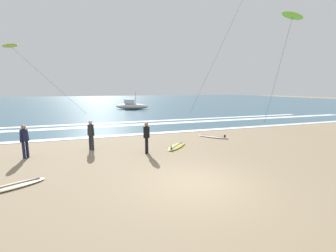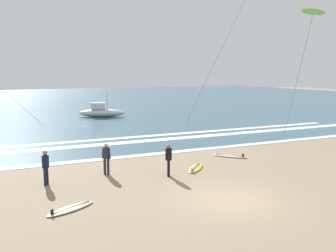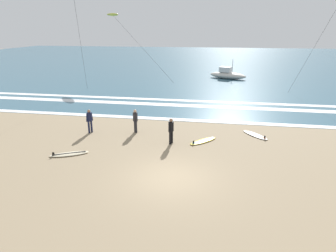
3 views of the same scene
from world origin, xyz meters
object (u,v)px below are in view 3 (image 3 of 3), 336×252
(surfboard_foreground_flat, at_px, (69,154))
(surfer_left_near, at_px, (135,119))
(kite_yellow_high_right, at_px, (113,15))
(offshore_boat, at_px, (227,75))
(surfboard_near_water, at_px, (203,141))
(surfboard_left_pile, at_px, (255,135))
(surfer_background_far, at_px, (90,119))
(surfer_left_far, at_px, (171,129))

(surfboard_foreground_flat, bearing_deg, surfer_left_near, 57.95)
(surfer_left_near, relative_size, surfboard_foreground_flat, 0.75)
(kite_yellow_high_right, relative_size, offshore_boat, 1.75)
(surfboard_near_water, distance_m, kite_yellow_high_right, 26.35)
(surfboard_left_pile, bearing_deg, offshore_boat, 93.61)
(offshore_boat, bearing_deg, surfer_background_far, -111.19)
(surfer_left_far, distance_m, surfboard_foreground_flat, 5.99)
(surfer_left_far, bearing_deg, surfer_background_far, 169.49)
(surfer_background_far, distance_m, offshore_boat, 26.06)
(surfer_left_near, distance_m, surfboard_near_water, 4.76)
(surfboard_foreground_flat, bearing_deg, surfboard_left_pile, 25.27)
(surfer_left_near, height_order, offshore_boat, offshore_boat)
(surfboard_foreground_flat, height_order, surfboard_left_pile, same)
(offshore_boat, bearing_deg, surfer_left_far, -98.43)
(surfer_left_near, height_order, surfboard_near_water, surfer_left_near)
(surfer_left_far, xyz_separation_m, surfboard_near_water, (1.91, 0.69, -0.91))
(surfer_background_far, xyz_separation_m, surfboard_foreground_flat, (0.35, -3.67, -0.91))
(surfer_left_near, xyz_separation_m, surfer_background_far, (-2.99, -0.55, 0.00))
(surfer_left_near, xyz_separation_m, kite_yellow_high_right, (-8.54, 20.41, 7.32))
(surfer_left_far, relative_size, offshore_boat, 0.29)
(surfer_left_far, relative_size, surfboard_near_water, 0.82)
(surfer_background_far, bearing_deg, kite_yellow_high_right, 104.83)
(surfer_background_far, height_order, surfboard_foreground_flat, surfer_background_far)
(surfboard_near_water, xyz_separation_m, offshore_boat, (1.85, 24.66, 0.51))
(surfboard_near_water, distance_m, offshore_boat, 24.73)
(surfer_left_near, height_order, kite_yellow_high_right, kite_yellow_high_right)
(surfboard_left_pile, bearing_deg, surfboard_foreground_flat, -154.73)
(surfboard_left_pile, relative_size, kite_yellow_high_right, 0.21)
(surfboard_left_pile, xyz_separation_m, offshore_boat, (-1.45, 23.00, 0.51))
(surfer_background_far, height_order, offshore_boat, offshore_boat)
(surfboard_foreground_flat, bearing_deg, kite_yellow_high_right, 103.47)
(surfer_left_far, bearing_deg, surfboard_foreground_flat, -153.75)
(surfer_background_far, distance_m, surfboard_near_water, 7.63)
(surfer_background_far, bearing_deg, surfboard_foreground_flat, -84.54)
(surfer_background_far, bearing_deg, surfer_left_far, -10.51)
(surfboard_foreground_flat, height_order, offshore_boat, offshore_boat)
(kite_yellow_high_right, bearing_deg, surfboard_left_pile, -50.14)
(surfboard_foreground_flat, distance_m, surfboard_near_water, 7.94)
(surfboard_near_water, bearing_deg, surfer_left_far, -160.24)
(surfer_left_far, height_order, kite_yellow_high_right, kite_yellow_high_right)
(surfer_background_far, bearing_deg, surfer_left_near, 10.34)
(surfboard_foreground_flat, relative_size, surfboard_left_pile, 1.06)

